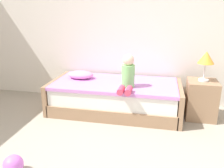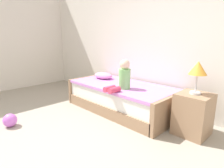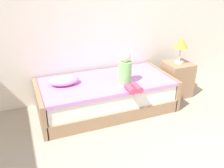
{
  "view_description": "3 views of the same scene",
  "coord_description": "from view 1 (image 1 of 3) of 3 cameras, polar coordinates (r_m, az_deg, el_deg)",
  "views": [
    {
      "loc": [
        0.18,
        -1.53,
        1.63
      ],
      "look_at": [
        -0.52,
        1.75,
        0.55
      ],
      "focal_mm": 37.31,
      "sensor_mm": 36.0,
      "label": 1
    },
    {
      "loc": [
        1.81,
        -0.53,
        1.35
      ],
      "look_at": [
        -0.52,
        1.75,
        0.55
      ],
      "focal_mm": 30.33,
      "sensor_mm": 36.0,
      "label": 2
    },
    {
      "loc": [
        -1.7,
        -1.22,
        2.02
      ],
      "look_at": [
        -0.52,
        1.75,
        0.55
      ],
      "focal_mm": 39.11,
      "sensor_mm": 36.0,
      "label": 3
    }
  ],
  "objects": [
    {
      "name": "nightstand",
      "position": [
        3.86,
        20.97,
        -3.56
      ],
      "size": [
        0.44,
        0.44,
        0.6
      ],
      "primitive_type": "cube",
      "color": "#997556",
      "rests_on": "ground"
    },
    {
      "name": "wall_rear",
      "position": [
        4.14,
        9.8,
        15.1
      ],
      "size": [
        7.2,
        0.1,
        2.9
      ],
      "primitive_type": "cube",
      "color": "silver",
      "rests_on": "ground"
    },
    {
      "name": "child_figure",
      "position": [
        3.46,
        3.86,
        2.3
      ],
      "size": [
        0.2,
        0.51,
        0.5
      ],
      "color": "#7FC672",
      "rests_on": "bed"
    },
    {
      "name": "pillow",
      "position": [
        4.01,
        -7.71,
        2.27
      ],
      "size": [
        0.44,
        0.3,
        0.13
      ],
      "primitive_type": "ellipsoid",
      "color": "#EA8CC6",
      "rests_on": "bed"
    },
    {
      "name": "toy_ball",
      "position": [
        2.73,
        -23.04,
        -17.75
      ],
      "size": [
        0.21,
        0.21,
        0.21
      ],
      "primitive_type": "sphere",
      "color": "#CC66D8",
      "rests_on": "ground"
    },
    {
      "name": "bed",
      "position": [
        3.86,
        0.77,
        -3.18
      ],
      "size": [
        2.11,
        1.0,
        0.5
      ],
      "color": "#997556",
      "rests_on": "ground"
    },
    {
      "name": "table_lamp",
      "position": [
        3.69,
        22.06,
        5.7
      ],
      "size": [
        0.24,
        0.24,
        0.45
      ],
      "color": "silver",
      "rests_on": "nightstand"
    }
  ]
}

